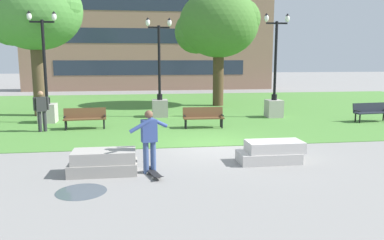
{
  "coord_description": "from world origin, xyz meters",
  "views": [
    {
      "loc": [
        -2.56,
        -12.56,
        3.05
      ],
      "look_at": [
        -1.0,
        -1.4,
        1.2
      ],
      "focal_mm": 35.0,
      "sensor_mm": 36.0,
      "label": 1
    }
  ],
  "objects_px": {
    "person_bystander_near_lawn": "(41,109)",
    "lamp_post_center": "(47,101)",
    "concrete_block_left": "(271,152)",
    "park_bench_near_left": "(203,116)",
    "concrete_block_center": "(104,162)",
    "skateboard": "(154,173)",
    "lamp_post_right": "(160,97)",
    "park_bench_far_left": "(371,111)",
    "lamp_post_left": "(274,97)",
    "person_skateboarder": "(149,137)",
    "park_bench_near_right": "(85,117)"
  },
  "relations": [
    {
      "from": "person_skateboarder",
      "to": "park_bench_near_right",
      "type": "xyz_separation_m",
      "value": [
        -2.62,
        6.8,
        -0.44
      ]
    },
    {
      "from": "person_skateboarder",
      "to": "park_bench_far_left",
      "type": "relative_size",
      "value": 0.93
    },
    {
      "from": "concrete_block_center",
      "to": "park_bench_far_left",
      "type": "bearing_deg",
      "value": 28.97
    },
    {
      "from": "person_skateboarder",
      "to": "person_bystander_near_lawn",
      "type": "height_order",
      "value": "person_bystander_near_lawn"
    },
    {
      "from": "concrete_block_center",
      "to": "person_bystander_near_lawn",
      "type": "distance_m",
      "value": 7.02
    },
    {
      "from": "person_bystander_near_lawn",
      "to": "concrete_block_left",
      "type": "bearing_deg",
      "value": -36.32
    },
    {
      "from": "skateboard",
      "to": "park_bench_near_right",
      "type": "distance_m",
      "value": 7.61
    },
    {
      "from": "park_bench_near_left",
      "to": "park_bench_far_left",
      "type": "distance_m",
      "value": 8.37
    },
    {
      "from": "park_bench_near_left",
      "to": "park_bench_near_right",
      "type": "xyz_separation_m",
      "value": [
        -5.16,
        0.46,
        0.0
      ]
    },
    {
      "from": "concrete_block_center",
      "to": "lamp_post_left",
      "type": "relative_size",
      "value": 0.34
    },
    {
      "from": "concrete_block_center",
      "to": "park_bench_far_left",
      "type": "distance_m",
      "value": 13.86
    },
    {
      "from": "park_bench_far_left",
      "to": "lamp_post_left",
      "type": "distance_m",
      "value": 4.67
    },
    {
      "from": "skateboard",
      "to": "person_bystander_near_lawn",
      "type": "height_order",
      "value": "person_bystander_near_lawn"
    },
    {
      "from": "park_bench_far_left",
      "to": "park_bench_near_left",
      "type": "bearing_deg",
      "value": -176.68
    },
    {
      "from": "skateboard",
      "to": "park_bench_near_right",
      "type": "xyz_separation_m",
      "value": [
        -2.71,
        7.1,
        0.45
      ]
    },
    {
      "from": "park_bench_near_left",
      "to": "person_bystander_near_lawn",
      "type": "height_order",
      "value": "person_bystander_near_lawn"
    },
    {
      "from": "skateboard",
      "to": "lamp_post_center",
      "type": "relative_size",
      "value": 0.2
    },
    {
      "from": "concrete_block_left",
      "to": "park_bench_near_right",
      "type": "xyz_separation_m",
      "value": [
        -6.23,
        6.23,
        0.23
      ]
    },
    {
      "from": "skateboard",
      "to": "lamp_post_right",
      "type": "bearing_deg",
      "value": 85.95
    },
    {
      "from": "concrete_block_left",
      "to": "person_bystander_near_lawn",
      "type": "bearing_deg",
      "value": 143.68
    },
    {
      "from": "skateboard",
      "to": "person_bystander_near_lawn",
      "type": "xyz_separation_m",
      "value": [
        -4.4,
        6.69,
        0.9
      ]
    },
    {
      "from": "concrete_block_center",
      "to": "lamp_post_right",
      "type": "height_order",
      "value": "lamp_post_right"
    },
    {
      "from": "park_bench_near_right",
      "to": "lamp_post_center",
      "type": "xyz_separation_m",
      "value": [
        -2.01,
        1.94,
        0.53
      ]
    },
    {
      "from": "park_bench_near_right",
      "to": "lamp_post_right",
      "type": "distance_m",
      "value": 4.58
    },
    {
      "from": "park_bench_near_left",
      "to": "lamp_post_center",
      "type": "distance_m",
      "value": 7.58
    },
    {
      "from": "park_bench_near_left",
      "to": "park_bench_near_right",
      "type": "height_order",
      "value": "same"
    },
    {
      "from": "concrete_block_center",
      "to": "concrete_block_left",
      "type": "height_order",
      "value": "same"
    },
    {
      "from": "concrete_block_center",
      "to": "lamp_post_left",
      "type": "height_order",
      "value": "lamp_post_left"
    },
    {
      "from": "lamp_post_left",
      "to": "person_bystander_near_lawn",
      "type": "bearing_deg",
      "value": -167.49
    },
    {
      "from": "lamp_post_right",
      "to": "person_bystander_near_lawn",
      "type": "bearing_deg",
      "value": -146.35
    },
    {
      "from": "park_bench_near_left",
      "to": "park_bench_near_right",
      "type": "relative_size",
      "value": 0.99
    },
    {
      "from": "lamp_post_center",
      "to": "park_bench_near_right",
      "type": "bearing_deg",
      "value": -43.97
    },
    {
      "from": "lamp_post_left",
      "to": "concrete_block_center",
      "type": "bearing_deg",
      "value": -132.33
    },
    {
      "from": "lamp_post_left",
      "to": "lamp_post_right",
      "type": "height_order",
      "value": "lamp_post_left"
    },
    {
      "from": "concrete_block_left",
      "to": "park_bench_near_left",
      "type": "height_order",
      "value": "park_bench_near_left"
    },
    {
      "from": "concrete_block_left",
      "to": "park_bench_far_left",
      "type": "distance_m",
      "value": 9.62
    },
    {
      "from": "park_bench_far_left",
      "to": "person_bystander_near_lawn",
      "type": "distance_m",
      "value": 15.22
    },
    {
      "from": "concrete_block_center",
      "to": "park_bench_near_left",
      "type": "distance_m",
      "value": 7.28
    },
    {
      "from": "concrete_block_left",
      "to": "lamp_post_left",
      "type": "bearing_deg",
      "value": 69.37
    },
    {
      "from": "lamp_post_right",
      "to": "park_bench_near_right",
      "type": "bearing_deg",
      "value": -138.87
    },
    {
      "from": "lamp_post_center",
      "to": "lamp_post_right",
      "type": "height_order",
      "value": "lamp_post_center"
    },
    {
      "from": "park_bench_near_right",
      "to": "person_skateboarder",
      "type": "bearing_deg",
      "value": -68.94
    },
    {
      "from": "concrete_block_left",
      "to": "skateboard",
      "type": "bearing_deg",
      "value": -166.15
    },
    {
      "from": "park_bench_far_left",
      "to": "concrete_block_left",
      "type": "bearing_deg",
      "value": -139.36
    },
    {
      "from": "park_bench_near_left",
      "to": "park_bench_far_left",
      "type": "relative_size",
      "value": 0.98
    },
    {
      "from": "skateboard",
      "to": "park_bench_far_left",
      "type": "bearing_deg",
      "value": 33.41
    },
    {
      "from": "person_bystander_near_lawn",
      "to": "lamp_post_center",
      "type": "bearing_deg",
      "value": 97.64
    },
    {
      "from": "lamp_post_left",
      "to": "park_bench_near_left",
      "type": "bearing_deg",
      "value": -149.17
    },
    {
      "from": "park_bench_near_right",
      "to": "lamp_post_right",
      "type": "xyz_separation_m",
      "value": [
        3.43,
        2.99,
        0.51
      ]
    },
    {
      "from": "skateboard",
      "to": "lamp_post_center",
      "type": "distance_m",
      "value": 10.24
    }
  ]
}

